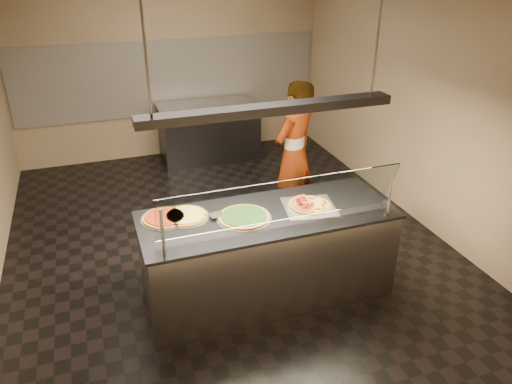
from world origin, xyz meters
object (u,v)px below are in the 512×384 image
object	(u,v)px
half_pizza_pepperoni	(300,206)
half_pizza_sausage	(319,203)
sneeze_guard	(282,202)
pizza_spinach	(244,217)
prep_table	(209,131)
heat_lamp_housing	(269,109)
pizza_spatula	(208,213)
pizza_tomato	(165,217)
pizza_cheese	(185,215)
serving_counter	(267,255)
perforated_tray	(309,207)
worker	(294,155)

from	to	relation	value
half_pizza_pepperoni	half_pizza_sausage	bearing A→B (deg)	-0.23
sneeze_guard	pizza_spinach	xyz separation A→B (m)	(-0.24, 0.33, -0.28)
sneeze_guard	prep_table	bearing A→B (deg)	84.77
prep_table	heat_lamp_housing	distance (m)	4.06
pizza_spinach	pizza_spatula	world-z (taller)	pizza_spatula
heat_lamp_housing	pizza_tomato	bearing A→B (deg)	166.69
sneeze_guard	pizza_tomato	distance (m)	1.13
sneeze_guard	prep_table	size ratio (longest dim) A/B	1.37
pizza_cheese	half_pizza_sausage	bearing A→B (deg)	-9.29
half_pizza_pepperoni	pizza_spinach	world-z (taller)	half_pizza_pepperoni
serving_counter	perforated_tray	bearing A→B (deg)	-1.64
pizza_spatula	worker	bearing A→B (deg)	40.26
pizza_cheese	prep_table	bearing A→B (deg)	72.43
pizza_cheese	serving_counter	bearing A→B (deg)	-14.61
sneeze_guard	pizza_tomato	size ratio (longest dim) A/B	4.95
pizza_spatula	heat_lamp_housing	bearing A→B (deg)	-15.82
pizza_spinach	worker	xyz separation A→B (m)	(1.08, 1.33, -0.03)
prep_table	half_pizza_sausage	bearing A→B (deg)	-87.76
sneeze_guard	pizza_spatula	xyz separation A→B (m)	(-0.54, 0.50, -0.27)
pizza_cheese	heat_lamp_housing	world-z (taller)	heat_lamp_housing
worker	perforated_tray	bearing A→B (deg)	42.67
heat_lamp_housing	sneeze_guard	bearing A→B (deg)	-90.00
serving_counter	pizza_spinach	bearing A→B (deg)	-177.96
pizza_tomato	heat_lamp_housing	xyz separation A→B (m)	(0.94, -0.22, 1.01)
half_pizza_pepperoni	perforated_tray	bearing A→B (deg)	-0.35
sneeze_guard	prep_table	xyz separation A→B (m)	(0.38, 4.10, -0.76)
sneeze_guard	pizza_spatula	size ratio (longest dim) A/B	9.68
pizza_cheese	worker	xyz separation A→B (m)	(1.59, 1.13, -0.03)
half_pizza_sausage	pizza_cheese	world-z (taller)	half_pizza_sausage
pizza_cheese	heat_lamp_housing	distance (m)	1.27
half_pizza_pepperoni	half_pizza_sausage	size ratio (longest dim) A/B	1.00
half_pizza_sausage	pizza_tomato	xyz separation A→B (m)	(-1.46, 0.24, -0.01)
heat_lamp_housing	half_pizza_sausage	bearing A→B (deg)	-1.36
pizza_spatula	heat_lamp_housing	distance (m)	1.14
pizza_spinach	sneeze_guard	bearing A→B (deg)	-54.07
serving_counter	worker	xyz separation A→B (m)	(0.84, 1.32, 0.45)
perforated_tray	pizza_cheese	distance (m)	1.20
pizza_spatula	perforated_tray	bearing A→B (deg)	-9.73
serving_counter	pizza_cheese	bearing A→B (deg)	165.39
pizza_spatula	heat_lamp_housing	world-z (taller)	heat_lamp_housing
half_pizza_pepperoni	half_pizza_sausage	world-z (taller)	half_pizza_pepperoni
half_pizza_sausage	pizza_tomato	world-z (taller)	half_pizza_sausage
serving_counter	heat_lamp_housing	distance (m)	1.48
half_pizza_sausage	pizza_tomato	bearing A→B (deg)	170.87
serving_counter	half_pizza_pepperoni	world-z (taller)	half_pizza_pepperoni
sneeze_guard	half_pizza_pepperoni	xyz separation A→B (m)	(0.33, 0.33, -0.26)
perforated_tray	pizza_cheese	bearing A→B (deg)	169.98
worker	heat_lamp_housing	xyz separation A→B (m)	(-0.84, -1.32, 1.03)
perforated_tray	heat_lamp_housing	size ratio (longest dim) A/B	0.24
pizza_tomato	pizza_spatula	bearing A→B (deg)	-9.80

